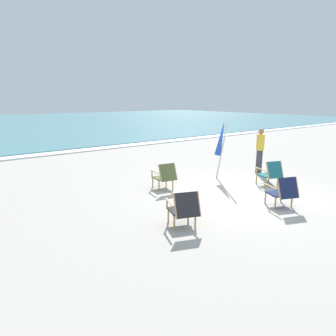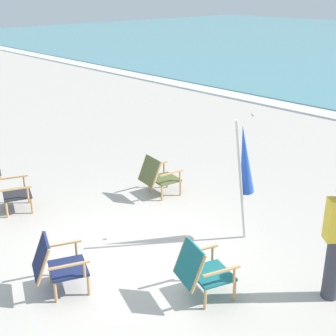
{
  "view_description": "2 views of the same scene",
  "coord_description": "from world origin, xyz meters",
  "views": [
    {
      "loc": [
        -6.65,
        -5.15,
        2.66
      ],
      "look_at": [
        -1.19,
        1.89,
        0.6
      ],
      "focal_mm": 32.0,
      "sensor_mm": 36.0,
      "label": 1
    },
    {
      "loc": [
        4.81,
        -3.84,
        3.84
      ],
      "look_at": [
        -1.21,
        1.83,
        0.62
      ],
      "focal_mm": 50.0,
      "sensor_mm": 36.0,
      "label": 2
    }
  ],
  "objects": [
    {
      "name": "beach_chair_mid_center",
      "position": [
        -0.05,
        -1.29,
        0.43
      ],
      "size": [
        0.79,
        0.86,
        0.81
      ],
      "color": "#19234C",
      "rests_on": "ground"
    },
    {
      "name": "beach_chair_front_right",
      "position": [
        -1.41,
        1.75,
        0.43
      ],
      "size": [
        0.68,
        0.79,
        0.81
      ],
      "color": "#515B33",
      "rests_on": "ground"
    },
    {
      "name": "beach_chair_front_left",
      "position": [
        -2.75,
        -0.68,
        0.43
      ],
      "size": [
        0.79,
        0.86,
        0.81
      ],
      "color": "#28282D",
      "rests_on": "ground"
    },
    {
      "name": "beach_chair_far_center",
      "position": [
        1.37,
        -0.0,
        0.43
      ],
      "size": [
        0.77,
        0.83,
        0.81
      ],
      "color": "#196066",
      "rests_on": "ground"
    },
    {
      "name": "ground_plane",
      "position": [
        0.0,
        0.0,
        0.0
      ],
      "size": [
        80.0,
        80.0,
        0.0
      ],
      "primitive_type": "plane",
      "color": "#B2AAA0"
    },
    {
      "name": "umbrella_furled_blue",
      "position": [
        0.77,
        1.56,
        1.37
      ],
      "size": [
        0.24,
        0.52,
        2.09
      ],
      "color": "#B7B2A8",
      "rests_on": "ground"
    }
  ]
}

